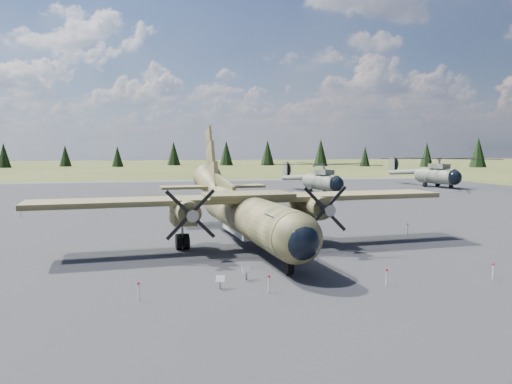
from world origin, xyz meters
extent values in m
plane|color=brown|center=(0.00, 0.00, 0.00)|extent=(500.00, 500.00, 0.00)
cube|color=#5A5B5F|center=(0.00, 10.00, 0.00)|extent=(120.00, 120.00, 0.04)
cylinder|color=#32381E|center=(3.07, -3.03, 2.26)|extent=(4.26, 17.83, 2.75)
sphere|color=#32381E|center=(3.83, -11.83, 2.26)|extent=(2.91, 2.91, 2.69)
sphere|color=black|center=(3.88, -12.37, 2.21)|extent=(2.14, 2.14, 1.98)
cube|color=black|center=(3.70, -10.27, 2.99)|extent=(2.09, 1.73, 0.54)
cone|color=#32381E|center=(2.07, 8.50, 3.29)|extent=(3.26, 6.95, 4.13)
cube|color=#9FA2A4|center=(2.99, -2.06, 1.13)|extent=(2.36, 6.03, 0.49)
cube|color=#363E20|center=(3.03, -2.55, 3.38)|extent=(28.64, 5.77, 0.34)
cube|color=#32381E|center=(3.03, -2.55, 3.60)|extent=(6.17, 4.03, 0.34)
cylinder|color=#32381E|center=(-1.34, -3.22, 2.84)|extent=(1.91, 5.21, 1.47)
cube|color=#32381E|center=(-1.41, -2.44, 2.21)|extent=(1.75, 3.45, 0.78)
cone|color=gray|center=(-1.07, -6.40, 2.84)|extent=(0.82, 0.94, 0.75)
cylinder|color=black|center=(-1.41, -2.44, 0.54)|extent=(0.95, 1.15, 1.08)
cylinder|color=#32381E|center=(7.45, -2.46, 2.84)|extent=(1.91, 5.21, 1.47)
cube|color=#32381E|center=(7.39, -1.68, 2.21)|extent=(1.75, 3.45, 0.78)
cone|color=gray|center=(7.73, -5.64, 2.84)|extent=(0.82, 0.94, 0.75)
cylinder|color=black|center=(7.39, -1.68, 0.54)|extent=(0.95, 1.15, 1.08)
cube|color=#32381E|center=(2.40, 4.79, 3.88)|extent=(0.91, 7.41, 1.65)
cube|color=#363E20|center=(2.03, 8.99, 3.34)|extent=(9.57, 2.96, 0.22)
cylinder|color=gray|center=(3.73, -10.66, 1.25)|extent=(0.15, 0.15, 0.88)
cylinder|color=black|center=(3.73, -10.66, 0.54)|extent=(0.42, 0.94, 0.92)
cylinder|color=#67675A|center=(21.30, 34.27, 1.77)|extent=(4.20, 7.28, 2.39)
sphere|color=black|center=(22.26, 30.96, 1.72)|extent=(2.72, 2.72, 2.20)
sphere|color=#67675A|center=(20.35, 37.58, 1.77)|extent=(2.72, 2.72, 2.20)
cube|color=#67675A|center=(21.41, 33.90, 3.30)|extent=(2.41, 3.39, 0.72)
cylinder|color=gray|center=(21.41, 33.90, 4.02)|extent=(0.43, 0.43, 0.96)
cylinder|color=#67675A|center=(19.36, 41.02, 2.10)|extent=(3.03, 8.07, 1.37)
cube|color=#67675A|center=(18.37, 44.47, 3.30)|extent=(0.57, 1.34, 2.29)
cylinder|color=black|center=(18.69, 44.56, 3.30)|extent=(0.74, 2.40, 2.49)
cylinder|color=black|center=(22.10, 31.51, 0.38)|extent=(0.44, 0.70, 0.65)
cylinder|color=black|center=(19.75, 35.01, 0.38)|extent=(0.49, 0.81, 0.76)
cylinder|color=gray|center=(19.75, 35.01, 0.88)|extent=(0.17, 0.17, 1.39)
cylinder|color=black|center=(22.23, 35.73, 0.38)|extent=(0.49, 0.81, 0.76)
cylinder|color=gray|center=(22.23, 35.73, 0.88)|extent=(0.17, 0.17, 1.39)
cylinder|color=#67675A|center=(45.01, 42.18, 1.99)|extent=(4.27, 8.13, 2.69)
sphere|color=black|center=(45.83, 38.40, 1.93)|extent=(2.94, 2.94, 2.47)
sphere|color=#67675A|center=(44.18, 45.96, 1.99)|extent=(2.94, 2.94, 2.47)
cube|color=#67675A|center=(45.10, 41.76, 3.71)|extent=(2.52, 3.75, 0.81)
cylinder|color=gray|center=(45.10, 41.76, 4.51)|extent=(0.46, 0.46, 1.07)
cylinder|color=#67675A|center=(43.33, 49.90, 2.36)|extent=(2.83, 9.16, 1.54)
cube|color=#67675A|center=(42.47, 53.84, 3.71)|extent=(0.55, 1.52, 2.58)
cylinder|color=black|center=(42.84, 53.92, 3.71)|extent=(0.66, 2.74, 2.79)
cylinder|color=black|center=(45.69, 39.03, 0.43)|extent=(0.45, 0.78, 0.73)
cylinder|color=black|center=(43.31, 43.14, 0.43)|extent=(0.50, 0.91, 0.86)
cylinder|color=gray|center=(43.31, 43.14, 0.99)|extent=(0.18, 0.18, 1.56)
cylinder|color=black|center=(46.15, 43.75, 0.43)|extent=(0.50, 0.91, 0.86)
cylinder|color=gray|center=(46.15, 43.75, 0.99)|extent=(0.18, 0.18, 1.56)
cube|color=gray|center=(-0.18, -12.43, 0.27)|extent=(0.10, 0.10, 0.55)
cube|color=silver|center=(-0.18, -12.48, 0.54)|extent=(0.48, 0.32, 0.31)
cube|color=gray|center=(1.36, -11.02, 0.29)|extent=(0.10, 0.10, 0.59)
cube|color=silver|center=(1.36, -11.07, 0.58)|extent=(0.50, 0.29, 0.33)
cylinder|color=silver|center=(-4.00, -13.50, 0.40)|extent=(0.07, 0.07, 0.80)
cylinder|color=red|center=(-4.00, -13.50, 0.80)|extent=(0.12, 0.12, 0.10)
cylinder|color=silver|center=(2.00, -13.50, 0.40)|extent=(0.07, 0.07, 0.80)
cylinder|color=red|center=(2.00, -13.50, 0.80)|extent=(0.12, 0.12, 0.10)
cylinder|color=silver|center=(8.00, -13.50, 0.40)|extent=(0.07, 0.07, 0.80)
cylinder|color=red|center=(8.00, -13.50, 0.80)|extent=(0.12, 0.12, 0.10)
cylinder|color=silver|center=(14.00, -13.50, 0.40)|extent=(0.07, 0.07, 0.80)
cylinder|color=red|center=(14.00, -13.50, 0.80)|extent=(0.12, 0.12, 0.10)
cylinder|color=silver|center=(-16.00, 16.00, 0.40)|extent=(0.07, 0.07, 0.80)
cylinder|color=red|center=(-16.00, 16.00, 0.80)|extent=(0.12, 0.12, 0.10)
cylinder|color=silver|center=(-8.00, 16.00, 0.40)|extent=(0.07, 0.07, 0.80)
cylinder|color=red|center=(-8.00, 16.00, 0.80)|extent=(0.12, 0.12, 0.10)
cylinder|color=silver|center=(0.00, 16.00, 0.40)|extent=(0.07, 0.07, 0.80)
cylinder|color=red|center=(0.00, 16.00, 0.80)|extent=(0.12, 0.12, 0.10)
cylinder|color=silver|center=(8.00, 16.00, 0.40)|extent=(0.07, 0.07, 0.80)
cylinder|color=red|center=(8.00, 16.00, 0.80)|extent=(0.12, 0.12, 0.10)
cylinder|color=silver|center=(16.00, 16.00, 0.40)|extent=(0.07, 0.07, 0.80)
cylinder|color=red|center=(16.00, 16.00, 0.80)|extent=(0.12, 0.12, 0.10)
cylinder|color=silver|center=(16.50, 0.00, 0.40)|extent=(0.07, 0.07, 0.80)
cylinder|color=red|center=(16.50, 0.00, 0.80)|extent=(0.12, 0.12, 0.10)
cone|color=black|center=(110.78, 122.90, 5.40)|extent=(6.05, 6.05, 10.80)
cone|color=black|center=(95.09, 130.59, 4.50)|extent=(5.04, 5.04, 9.00)
cone|color=black|center=(74.85, 139.35, 3.75)|extent=(4.20, 4.20, 7.51)
cone|color=black|center=(60.45, 148.17, 5.20)|extent=(5.82, 5.82, 10.39)
cone|color=black|center=(41.51, 157.61, 5.03)|extent=(5.63, 5.63, 10.06)
cone|color=black|center=(25.39, 160.61, 4.88)|extent=(5.47, 5.47, 9.77)
cone|color=black|center=(4.95, 165.32, 4.74)|extent=(5.30, 5.30, 9.47)
cone|color=black|center=(-15.84, 152.48, 3.80)|extent=(4.25, 4.25, 7.59)
cone|color=black|center=(-35.15, 160.43, 4.00)|extent=(4.48, 4.48, 8.00)
cone|color=black|center=(-54.33, 153.09, 4.36)|extent=(4.88, 4.88, 8.71)
camera|label=1|loc=(-3.28, -35.95, 6.83)|focal=35.00mm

